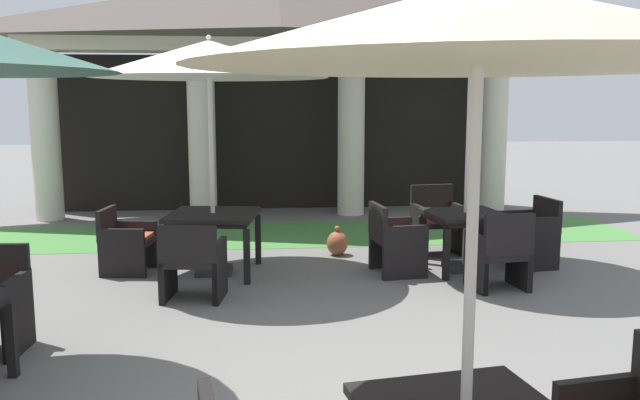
# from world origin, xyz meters

# --- Properties ---
(background_pavilion) EXTENTS (9.40, 2.76, 4.32)m
(background_pavilion) POSITION_xyz_m (0.00, 8.67, 3.30)
(background_pavilion) COLOR beige
(background_pavilion) RESTS_ON ground
(lawn_strip) EXTENTS (11.20, 2.06, 0.01)m
(lawn_strip) POSITION_xyz_m (0.00, 6.78, 0.00)
(lawn_strip) COLOR #47843D
(lawn_strip) RESTS_ON ground
(patio_umbrella_near_foreground) EXTENTS (2.47, 2.47, 2.65)m
(patio_umbrella_near_foreground) POSITION_xyz_m (0.47, -0.78, 2.39)
(patio_umbrella_near_foreground) COLOR #2D2D2D
(patio_umbrella_near_foreground) RESTS_ON ground
(patio_table_mid_right) EXTENTS (1.02, 1.02, 0.73)m
(patio_table_mid_right) POSITION_xyz_m (2.17, 4.35, 0.63)
(patio_table_mid_right) COLOR black
(patio_table_mid_right) RESTS_ON ground
(patio_umbrella_mid_right) EXTENTS (2.65, 2.65, 2.98)m
(patio_umbrella_mid_right) POSITION_xyz_m (2.17, 4.35, 2.72)
(patio_umbrella_mid_right) COLOR #2D2D2D
(patio_umbrella_mid_right) RESTS_ON ground
(patio_chair_mid_right_west) EXTENTS (0.63, 0.69, 0.87)m
(patio_chair_mid_right_west) POSITION_xyz_m (1.26, 4.25, 0.42)
(patio_chair_mid_right_west) COLOR black
(patio_chair_mid_right_west) RESTS_ON ground
(patio_chair_mid_right_north) EXTENTS (0.69, 0.58, 0.94)m
(patio_chair_mid_right_north) POSITION_xyz_m (2.07, 5.27, 0.44)
(patio_chair_mid_right_north) COLOR black
(patio_chair_mid_right_north) RESTS_ON ground
(patio_chair_mid_right_east) EXTENTS (0.62, 0.68, 0.88)m
(patio_chair_mid_right_east) POSITION_xyz_m (3.09, 4.45, 0.42)
(patio_chair_mid_right_east) COLOR black
(patio_chair_mid_right_east) RESTS_ON ground
(patio_chair_mid_right_south) EXTENTS (0.65, 0.58, 0.90)m
(patio_chair_mid_right_south) POSITION_xyz_m (2.28, 3.43, 0.41)
(patio_chair_mid_right_south) COLOR black
(patio_chair_mid_right_south) RESTS_ON ground
(patio_table_far_back) EXTENTS (1.18, 1.18, 0.76)m
(patio_table_far_back) POSITION_xyz_m (-0.95, 4.49, 0.66)
(patio_table_far_back) COLOR black
(patio_table_far_back) RESTS_ON ground
(patio_umbrella_far_back) EXTENTS (2.83, 2.83, 2.87)m
(patio_umbrella_far_back) POSITION_xyz_m (-0.95, 4.49, 2.58)
(patio_umbrella_far_back) COLOR #2D2D2D
(patio_umbrella_far_back) RESTS_ON ground
(patio_chair_far_back_west) EXTENTS (0.65, 0.66, 0.81)m
(patio_chair_far_back_west) POSITION_xyz_m (-2.04, 4.65, 0.38)
(patio_chair_far_back_west) COLOR black
(patio_chair_far_back_west) RESTS_ON ground
(patio_chair_far_back_south) EXTENTS (0.70, 0.63, 0.84)m
(patio_chair_far_back_south) POSITION_xyz_m (-1.11, 3.41, 0.41)
(patio_chair_far_back_south) COLOR black
(patio_chair_far_back_south) RESTS_ON ground
(terracotta_urn) EXTENTS (0.29, 0.29, 0.41)m
(terracotta_urn) POSITION_xyz_m (0.68, 5.29, 0.17)
(terracotta_urn) COLOR #9E5633
(terracotta_urn) RESTS_ON ground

